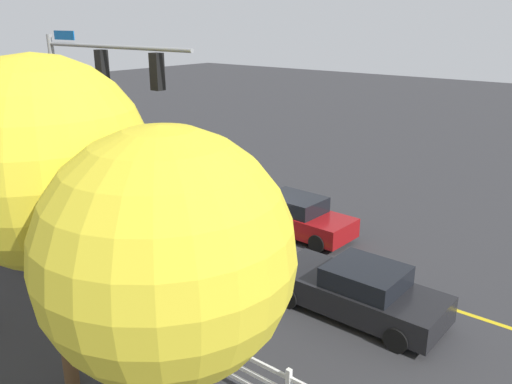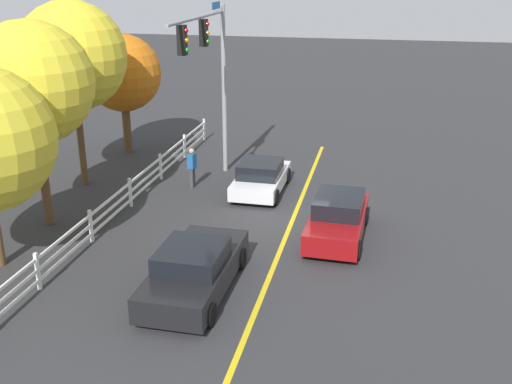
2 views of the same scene
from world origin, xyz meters
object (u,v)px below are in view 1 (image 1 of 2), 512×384
Objects in this scene: car_1 at (298,216)px; car_3 at (160,221)px; car_2 at (359,291)px; tree_3 at (166,255)px; tree_0 at (44,164)px; pedestrian at (91,239)px.

car_1 is 5.11m from car_3.
tree_3 is (0.28, 6.43, 3.32)m from car_2.
car_1 is at bearing -84.22° from tree_0.
car_2 is 0.67× the size of tree_0.
car_2 is 8.29m from car_3.
tree_0 reaches higher than car_2.
car_2 is 0.77× the size of tree_3.
tree_0 is (-1.04, 10.23, 4.36)m from car_1.
car_3 is at bearing -172.64° from pedestrian.
car_2 is at bearing -36.57° from car_1.
car_1 is 0.89× the size of car_2.
tree_3 is at bearing 72.09° from pedestrian.
car_2 is at bearing -92.47° from tree_3.
car_3 is (3.77, 3.45, -0.06)m from car_1.
tree_0 reaches higher than tree_3.
pedestrian is (3.74, 6.37, 0.21)m from car_1.
car_1 is at bearing -67.11° from tree_3.
car_2 is 2.84× the size of pedestrian.
tree_0 is (3.48, 6.61, 4.37)m from car_2.
tree_0 reaches higher than pedestrian.
tree_3 is (-7.98, 3.67, 3.09)m from pedestrian.
car_1 is 1.08× the size of car_3.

